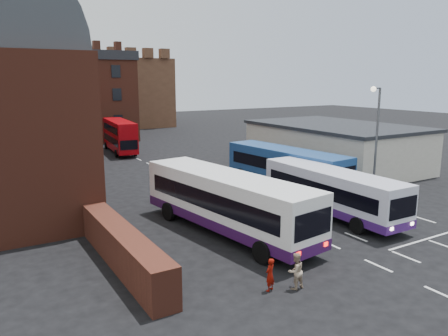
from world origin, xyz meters
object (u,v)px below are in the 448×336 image
bus_red_double (120,136)px  bus_blue (286,165)px  street_lamp (376,133)px  bus_white_inbound (331,189)px  pedestrian_red (270,275)px  pedestrian_beige (296,271)px  bus_white_outbound (227,199)px

bus_red_double → bus_blue: bearing=110.7°
bus_red_double → street_lamp: bearing=112.4°
bus_white_inbound → pedestrian_red: (-9.49, -6.25, -1.02)m
bus_white_inbound → bus_blue: (2.05, 7.08, 0.12)m
bus_white_inbound → street_lamp: size_ratio=1.32×
street_lamp → pedestrian_red: (-14.14, -6.95, -4.17)m
bus_blue → pedestrian_beige: 17.34m
bus_blue → bus_red_double: bearing=-81.2°
bus_white_outbound → pedestrian_red: 7.28m
bus_red_double → pedestrian_red: bearing=87.6°
bus_white_outbound → bus_white_inbound: (7.40, -0.60, -0.27)m
bus_red_double → pedestrian_red: size_ratio=6.87×
bus_blue → pedestrian_red: bearing=43.3°
bus_white_inbound → pedestrian_red: bus_white_inbound is taller
bus_white_inbound → bus_red_double: 30.61m
street_lamp → bus_blue: bearing=112.1°
bus_red_double → pedestrian_red: 37.03m
bus_white_inbound → street_lamp: bearing=-171.0°
street_lamp → pedestrian_beige: (-13.12, -7.35, -4.09)m
bus_white_outbound → bus_white_inbound: 7.43m
street_lamp → pedestrian_beige: size_ratio=5.18×
bus_white_outbound → pedestrian_beige: bus_white_outbound is taller
pedestrian_red → pedestrian_beige: pedestrian_beige is taller
street_lamp → bus_white_outbound: bearing=-179.5°
bus_white_inbound → bus_white_outbound: bearing=-4.1°
bus_red_double → pedestrian_beige: bus_red_double is taller
bus_white_inbound → bus_red_double: bus_red_double is taller
street_lamp → pedestrian_beige: bearing=-150.7°
bus_blue → street_lamp: street_lamp is taller
bus_white_outbound → bus_blue: bearing=26.5°
bus_white_outbound → bus_red_double: (3.40, 29.75, 0.02)m
bus_white_inbound → pedestrian_beige: bearing=38.6°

